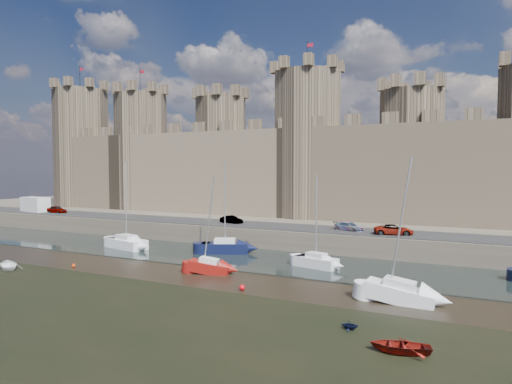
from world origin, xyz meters
The scene contains 20 objects.
ground centered at (0.00, 0.00, 0.00)m, with size 160.00×160.00×0.00m, color black.
water_channel centered at (0.00, 24.00, 0.04)m, with size 160.00×12.00×0.08m, color black.
quay centered at (0.00, 60.00, 1.25)m, with size 160.00×60.00×2.50m, color #4C443A.
road centered at (0.00, 34.00, 2.55)m, with size 160.00×7.00×0.10m, color black.
castle centered at (-0.64, 48.00, 11.67)m, with size 108.50×11.00×29.00m.
car_0 centered at (-38.50, 33.63, 3.16)m, with size 1.55×3.85×1.31m, color gray.
car_1 centered at (-4.03, 34.03, 3.07)m, with size 1.20×3.45×1.14m, color gray.
car_2 centered at (12.76, 34.01, 3.07)m, with size 1.59×3.90×1.13m, color gray.
car_3 centered at (18.31, 32.88, 3.12)m, with size 2.06×4.47×1.24m, color gray.
van centered at (-43.87, 33.50, 3.82)m, with size 6.04×2.42×2.64m, color silver.
sailboat_0 centered at (-13.06, 22.83, 0.85)m, with size 6.27×3.49×11.07m.
sailboat_1 centered at (-0.19, 25.67, 0.86)m, with size 6.00×4.27×11.23m.
sailboat_2 centered at (12.26, 22.96, 0.78)m, with size 4.74×2.69×9.63m.
sailboat_4 centered at (3.61, 16.11, 0.71)m, with size 4.33×2.52×9.51m.
sailboat_5 centered at (21.93, 14.33, 0.79)m, with size 5.22×2.08×11.21m.
dinghy_4 centered at (23.48, 4.49, 0.35)m, with size 2.39×0.69×3.35m, color maroon.
dinghy_6 centered at (-15.79, 8.57, 0.34)m, with size 2.37×0.69×3.32m, color silver.
dinghy_7 centered at (20.04, 6.73, 0.31)m, with size 1.01×0.61×1.17m, color black.
buoy_1 centered at (-10.38, 12.00, 0.19)m, with size 0.39×0.39×0.39m, color red.
buoy_3 centered at (9.45, 12.00, 0.24)m, with size 0.48×0.48×0.48m, color red.
Camera 1 is at (27.37, -21.49, 10.31)m, focal length 32.00 mm.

